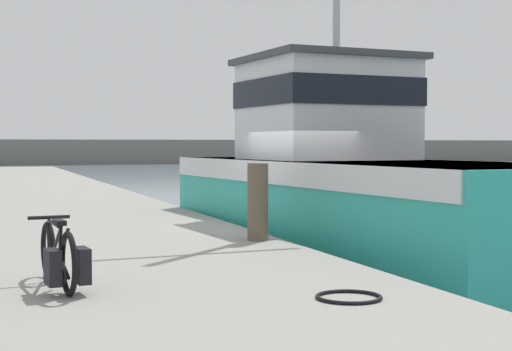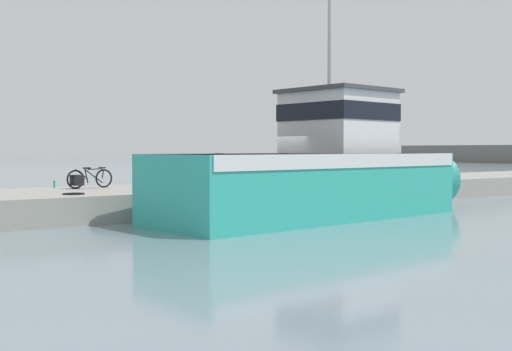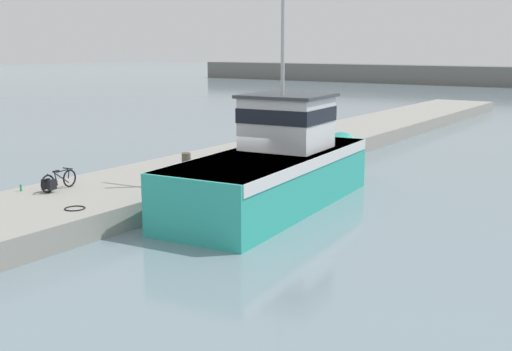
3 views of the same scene
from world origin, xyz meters
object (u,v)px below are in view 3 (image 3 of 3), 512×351
at_px(fishing_boat_main, 278,165).
at_px(bicycle_touring, 56,182).
at_px(mooring_post, 186,169).
at_px(water_bottle_by_bike, 21,188).

relative_size(fishing_boat_main, bicycle_touring, 7.38).
height_order(bicycle_touring, mooring_post, mooring_post).
bearing_deg(mooring_post, fishing_boat_main, 41.46).
height_order(fishing_boat_main, bicycle_touring, fishing_boat_main).
height_order(fishing_boat_main, water_bottle_by_bike, fishing_boat_main).
bearing_deg(fishing_boat_main, mooring_post, -143.48).
relative_size(bicycle_touring, water_bottle_by_bike, 6.94).
relative_size(fishing_boat_main, mooring_post, 10.46).
xyz_separation_m(bicycle_touring, water_bottle_by_bike, (-0.93, -0.72, -0.20)).
distance_m(fishing_boat_main, water_bottle_by_bike, 9.00).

